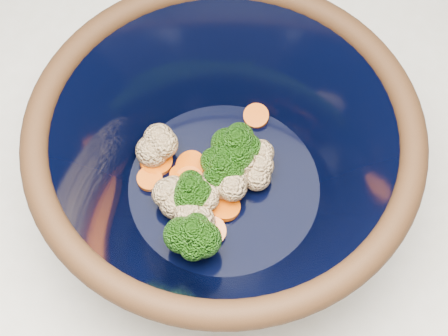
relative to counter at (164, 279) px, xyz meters
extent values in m
cube|color=beige|center=(0.00, 0.00, 0.00)|extent=(1.20, 1.20, 0.90)
cylinder|color=black|center=(0.11, -0.05, 0.46)|extent=(0.20, 0.20, 0.01)
torus|color=black|center=(0.11, -0.05, 0.59)|extent=(0.34, 0.34, 0.02)
cylinder|color=black|center=(0.11, -0.05, 0.48)|extent=(0.19, 0.19, 0.00)
cylinder|color=#608442|center=(0.09, -0.12, 0.49)|extent=(0.01, 0.01, 0.02)
ellipsoid|color=#275F12|center=(0.09, -0.12, 0.52)|extent=(0.04, 0.04, 0.04)
cylinder|color=#608442|center=(0.12, -0.02, 0.49)|extent=(0.01, 0.01, 0.02)
ellipsoid|color=#275F12|center=(0.12, -0.02, 0.52)|extent=(0.05, 0.05, 0.04)
cylinder|color=#608442|center=(0.11, -0.04, 0.49)|extent=(0.01, 0.01, 0.02)
ellipsoid|color=#275F12|center=(0.11, -0.04, 0.51)|extent=(0.04, 0.04, 0.03)
cylinder|color=#608442|center=(0.11, -0.05, 0.49)|extent=(0.01, 0.01, 0.02)
ellipsoid|color=#275F12|center=(0.11, -0.05, 0.51)|extent=(0.04, 0.04, 0.03)
cylinder|color=#608442|center=(0.08, -0.07, 0.49)|extent=(0.01, 0.01, 0.02)
ellipsoid|color=#275F12|center=(0.08, -0.07, 0.51)|extent=(0.04, 0.04, 0.03)
sphere|color=beige|center=(0.07, -0.08, 0.50)|extent=(0.03, 0.03, 0.03)
sphere|color=beige|center=(0.11, -0.05, 0.50)|extent=(0.03, 0.03, 0.03)
sphere|color=beige|center=(0.14, -0.04, 0.50)|extent=(0.03, 0.03, 0.03)
sphere|color=beige|center=(0.04, -0.03, 0.50)|extent=(0.03, 0.03, 0.03)
sphere|color=beige|center=(0.10, -0.10, 0.50)|extent=(0.03, 0.03, 0.03)
sphere|color=beige|center=(0.11, -0.05, 0.50)|extent=(0.03, 0.03, 0.03)
sphere|color=beige|center=(0.09, -0.07, 0.50)|extent=(0.03, 0.03, 0.03)
sphere|color=beige|center=(0.13, -0.02, 0.50)|extent=(0.03, 0.03, 0.03)
sphere|color=beige|center=(0.11, -0.05, 0.50)|extent=(0.03, 0.03, 0.03)
cylinder|color=orange|center=(0.08, -0.05, 0.49)|extent=(0.03, 0.03, 0.01)
cylinder|color=orange|center=(0.04, -0.03, 0.49)|extent=(0.03, 0.03, 0.01)
cylinder|color=orange|center=(0.11, -0.10, 0.49)|extent=(0.03, 0.03, 0.01)
cylinder|color=orange|center=(0.12, -0.07, 0.49)|extent=(0.03, 0.03, 0.01)
cylinder|color=orange|center=(0.13, 0.03, 0.49)|extent=(0.03, 0.03, 0.01)
cylinder|color=orange|center=(0.04, -0.05, 0.49)|extent=(0.03, 0.03, 0.01)
cylinder|color=orange|center=(0.07, -0.05, 0.49)|extent=(0.03, 0.03, 0.01)
cylinder|color=orange|center=(0.08, -0.03, 0.49)|extent=(0.03, 0.03, 0.01)
camera|label=1|loc=(0.15, -0.32, 1.03)|focal=50.00mm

